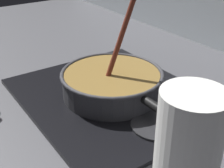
{
  "coord_description": "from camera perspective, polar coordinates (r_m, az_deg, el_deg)",
  "views": [
    {
      "loc": [
        0.73,
        -0.23,
        0.46
      ],
      "look_at": [
        0.09,
        0.21,
        0.05
      ],
      "focal_mm": 49.12,
      "sensor_mm": 36.0,
      "label": 1
    }
  ],
  "objects": [
    {
      "name": "ground",
      "position": [
        0.91,
        -14.47,
        -5.0
      ],
      "size": [
        2.4,
        1.6,
        0.04
      ],
      "primitive_type": "cube",
      "color": "#4C4C51"
    },
    {
      "name": "hob_plate",
      "position": [
        0.9,
        0.0,
        -2.25
      ],
      "size": [
        0.56,
        0.48,
        0.01
      ],
      "primitive_type": "cube",
      "color": "black",
      "rests_on": "ground"
    },
    {
      "name": "burner_ring",
      "position": [
        0.9,
        0.0,
        -1.69
      ],
      "size": [
        0.19,
        0.19,
        0.01
      ],
      "primitive_type": "torus",
      "color": "#592D0C",
      "rests_on": "hob_plate"
    },
    {
      "name": "spare_burner",
      "position": [
        0.77,
        8.27,
        -7.58
      ],
      "size": [
        0.13,
        0.13,
        0.01
      ],
      "primitive_type": "cylinder",
      "color": "#262628",
      "rests_on": "hob_plate"
    },
    {
      "name": "cooking_pan",
      "position": [
        0.88,
        0.05,
        0.27
      ],
      "size": [
        0.42,
        0.3,
        0.28
      ],
      "color": "#38383D",
      "rests_on": "hob_plate"
    },
    {
      "name": "paper_towel_roll",
      "position": [
        0.56,
        13.93,
        -11.58
      ],
      "size": [
        0.12,
        0.12,
        0.22
      ],
      "primitive_type": "cylinder",
      "color": "white",
      "rests_on": "ground"
    }
  ]
}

